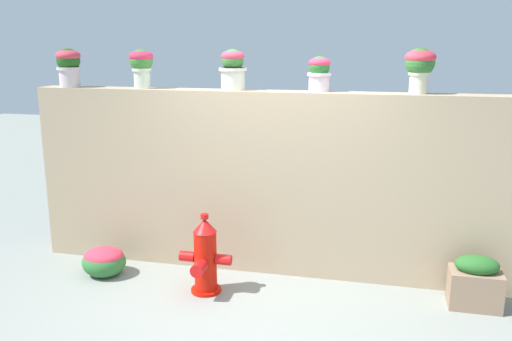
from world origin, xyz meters
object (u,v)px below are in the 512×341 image
Objects in this scene: flower_bush_left at (104,260)px; planter_box at (475,282)px; potted_plant_4 at (420,64)px; potted_plant_0 at (69,64)px; potted_plant_3 at (319,71)px; potted_plant_1 at (141,64)px; fire_hydrant at (205,258)px; potted_plant_2 at (233,67)px.

planter_box is at bearing 2.28° from flower_bush_left.
planter_box is (0.61, -0.45, -2.00)m from potted_plant_4.
potted_plant_3 is at bearing 1.40° from potted_plant_0.
potted_plant_1 is 2.19m from fire_hydrant.
potted_plant_0 is 3.75m from potted_plant_4.
potted_plant_4 reaches higher than planter_box.
potted_plant_2 is 3.19m from planter_box.
potted_plant_4 is at bearing 0.92° from potted_plant_0.
potted_plant_2 is 2.49m from flower_bush_left.
potted_plant_1 is 2.16m from flower_bush_left.
potted_plant_0 is 1.01× the size of potted_plant_1.
potted_plant_4 is at bearing 20.57° from fire_hydrant.
potted_plant_4 is 3.84m from flower_bush_left.
fire_hydrant is at bearing -6.71° from flower_bush_left.
flower_bush_left is at bearing -43.03° from potted_plant_0.
potted_plant_1 is at bearing 1.02° from potted_plant_0.
planter_box is (1.58, -0.46, -1.92)m from potted_plant_3.
potted_plant_3 is 2.19m from fire_hydrant.
potted_plant_3 reaches higher than fire_hydrant.
fire_hydrant is 1.60× the size of planter_box.
potted_plant_2 is 0.96× the size of potted_plant_4.
potted_plant_1 is (0.87, 0.02, 0.01)m from potted_plant_0.
planter_box is at bearing -36.17° from potted_plant_4.
fire_hydrant is at bearing -20.94° from potted_plant_0.
potted_plant_2 reaches higher than potted_plant_1.
flower_bush_left is at bearing -177.72° from planter_box.
fire_hydrant is 1.22m from flower_bush_left.
potted_plant_1 is 0.88× the size of flower_bush_left.
potted_plant_4 reaches higher than flower_bush_left.
potted_plant_0 is 0.90× the size of flower_bush_left.
potted_plant_1 reaches higher than potted_plant_3.
potted_plant_0 is 0.97× the size of potted_plant_4.
flower_bush_left is (-1.30, -0.60, -2.03)m from potted_plant_2.
potted_plant_0 is 2.78m from potted_plant_3.
potted_plant_2 is (1.87, 0.06, -0.02)m from potted_plant_0.
potted_plant_1 is at bearing -179.10° from potted_plant_4.
potted_plant_0 is 2.65m from fire_hydrant.
potted_plant_0 is at bearing -178.98° from potted_plant_1.
flower_bush_left is 0.93× the size of planter_box.
potted_plant_0 is at bearing -179.08° from potted_plant_4.
potted_plant_4 is at bearing 0.90° from potted_plant_1.
potted_plant_1 reaches higher than fire_hydrant.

